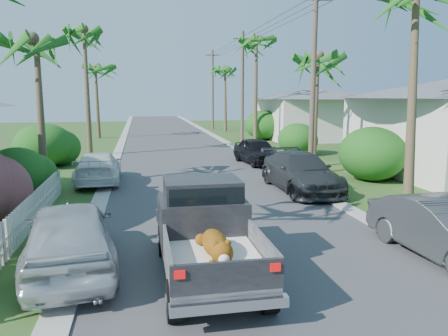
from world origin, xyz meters
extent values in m
plane|color=#2C511E|center=(0.00, 0.00, 0.00)|extent=(120.00, 120.00, 0.00)
cube|color=#38383A|center=(0.00, 25.00, 0.01)|extent=(8.00, 100.00, 0.02)
cube|color=#A5A39E|center=(-4.30, 25.00, 0.03)|extent=(0.60, 100.00, 0.06)
cube|color=#A5A39E|center=(4.30, 25.00, 0.03)|extent=(0.60, 100.00, 0.06)
cylinder|color=black|center=(-2.23, -0.20, 0.38)|extent=(0.28, 0.76, 0.76)
cylinder|color=black|center=(-0.53, -0.20, 0.38)|extent=(0.28, 0.76, 0.76)
cylinder|color=black|center=(-2.23, 3.05, 0.38)|extent=(0.28, 0.76, 0.76)
cylinder|color=black|center=(-0.53, 3.05, 0.38)|extent=(0.28, 0.76, 0.76)
cube|color=slate|center=(-1.38, 0.45, 0.62)|extent=(1.90, 2.40, 0.24)
cube|color=slate|center=(-2.30, 0.45, 1.00)|extent=(0.06, 2.40, 0.55)
cube|color=slate|center=(-0.46, 0.45, 1.00)|extent=(0.06, 2.40, 0.55)
cube|color=black|center=(-1.38, -0.72, 0.98)|extent=(1.92, 0.08, 0.52)
cube|color=silver|center=(-1.38, -0.88, 0.55)|extent=(1.98, 0.18, 0.18)
cube|color=red|center=(-2.18, -0.77, 1.10)|extent=(0.18, 0.05, 0.14)
cube|color=red|center=(-0.58, -0.77, 1.10)|extent=(0.18, 0.05, 0.14)
cube|color=black|center=(-1.38, 2.30, 1.05)|extent=(1.94, 1.65, 1.10)
cube|color=black|center=(-1.38, 2.30, 1.78)|extent=(1.70, 1.35, 0.55)
cube|color=black|center=(-1.38, 1.63, 1.75)|extent=(1.60, 0.05, 0.45)
cube|color=black|center=(-1.38, 3.55, 0.90)|extent=(1.94, 1.20, 0.80)
cube|color=white|center=(-1.38, 0.45, 0.82)|extent=(1.70, 2.10, 0.16)
ellipsoid|color=orange|center=(-1.38, 0.55, 1.12)|extent=(0.48, 1.25, 0.43)
sphere|color=orange|center=(-1.38, -0.20, 1.20)|extent=(0.40, 0.40, 0.40)
ellipsoid|color=white|center=(-1.38, 0.55, 1.02)|extent=(0.32, 0.86, 0.18)
imported|color=#313436|center=(4.43, 1.57, 0.72)|extent=(1.80, 4.46, 1.44)
imported|color=#2B2D30|center=(3.75, 9.49, 0.78)|extent=(2.30, 5.39, 1.55)
imported|color=black|center=(3.85, 16.72, 0.74)|extent=(2.24, 4.50, 1.47)
imported|color=silver|center=(-4.37, 2.47, 0.82)|extent=(2.55, 5.00, 1.63)
imported|color=white|center=(-4.65, 12.73, 0.69)|extent=(2.07, 4.84, 1.39)
cone|color=brown|center=(-6.80, 12.00, 3.10)|extent=(0.36, 0.61, 6.21)
cone|color=brown|center=(-6.00, 22.00, 4.00)|extent=(0.36, 0.36, 8.00)
cone|color=brown|center=(-6.50, 34.00, 3.25)|extent=(0.36, 0.75, 6.51)
cone|color=brown|center=(6.30, 6.00, 3.75)|extent=(0.36, 0.73, 7.51)
cone|color=brown|center=(6.60, 15.00, 3.00)|extent=(0.36, 0.54, 6.01)
cone|color=brown|center=(6.20, 26.00, 4.10)|extent=(0.36, 0.36, 8.20)
cone|color=brown|center=(6.50, 40.00, 3.40)|extent=(0.36, 0.63, 6.81)
ellipsoid|color=#1B4915|center=(-7.40, 10.00, 1.00)|extent=(2.40, 2.64, 2.00)
ellipsoid|color=#1B4915|center=(-8.00, 18.00, 1.20)|extent=(3.20, 3.52, 2.40)
ellipsoid|color=#1B4915|center=(7.80, 11.00, 1.25)|extent=(3.00, 3.30, 2.50)
ellipsoid|color=#1B4915|center=(7.50, 20.00, 1.05)|extent=(2.60, 2.86, 2.10)
ellipsoid|color=#1B4915|center=(8.00, 30.00, 1.30)|extent=(3.20, 3.52, 2.60)
cube|color=white|center=(-6.00, 5.50, 0.50)|extent=(0.10, 11.00, 1.00)
cube|color=silver|center=(13.00, 30.00, 1.80)|extent=(9.00, 8.00, 3.60)
cone|color=#595B60|center=(13.00, 30.00, 4.10)|extent=(6.48, 6.48, 1.00)
cylinder|color=brown|center=(5.60, 13.00, 4.50)|extent=(0.26, 0.26, 9.00)
cylinder|color=brown|center=(5.60, 28.00, 4.50)|extent=(0.26, 0.26, 9.00)
cube|color=brown|center=(5.60, 28.00, 8.40)|extent=(1.60, 0.10, 0.10)
cylinder|color=brown|center=(5.60, 43.00, 4.50)|extent=(0.26, 0.26, 9.00)
cube|color=brown|center=(5.60, 43.00, 8.40)|extent=(1.60, 0.10, 0.10)
camera|label=1|loc=(-2.73, -7.40, 3.95)|focal=35.00mm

